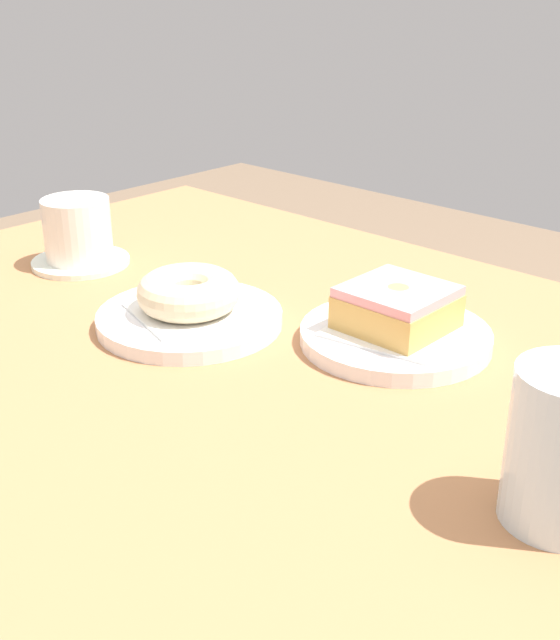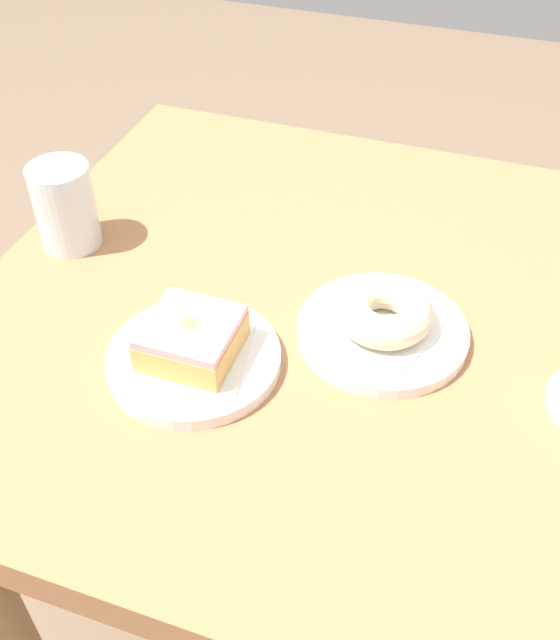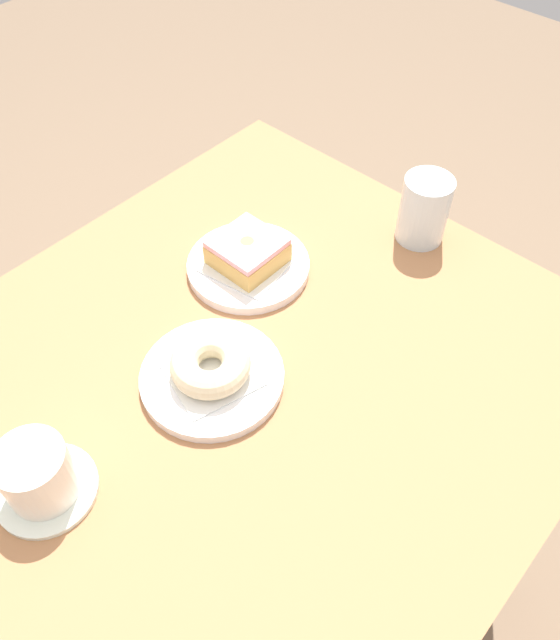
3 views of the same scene
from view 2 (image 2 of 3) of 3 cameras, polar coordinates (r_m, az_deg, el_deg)
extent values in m
plane|color=#77604A|center=(1.51, 4.28, -21.93)|extent=(6.00, 6.00, 0.00)
cube|color=#A76E45|center=(0.90, 6.67, -0.86)|extent=(0.96, 0.84, 0.05)
cylinder|color=#99764A|center=(1.16, -20.37, -21.60)|extent=(0.07, 0.07, 0.72)
cylinder|color=#99764A|center=(1.49, -5.93, 0.18)|extent=(0.07, 0.07, 0.72)
cylinder|color=white|center=(0.86, 7.92, -0.88)|extent=(0.20, 0.20, 0.02)
cube|color=white|center=(0.85, 7.98, -0.43)|extent=(0.14, 0.14, 0.00)
torus|color=beige|center=(0.84, 8.11, 0.63)|extent=(0.11, 0.11, 0.04)
cylinder|color=white|center=(0.82, -6.68, -2.99)|extent=(0.19, 0.19, 0.02)
cube|color=white|center=(0.82, -6.73, -2.52)|extent=(0.14, 0.14, 0.00)
cube|color=#D7A653|center=(0.80, -6.83, -1.61)|extent=(0.10, 0.10, 0.03)
cube|color=pink|center=(0.79, -6.96, -0.48)|extent=(0.10, 0.10, 0.01)
cylinder|color=#D7A653|center=(0.79, -6.98, -0.33)|extent=(0.02, 0.02, 0.00)
cylinder|color=silver|center=(1.00, -16.31, 8.45)|extent=(0.08, 0.08, 0.11)
camera|label=1|loc=(1.35, -14.56, 31.28)|focal=45.45mm
camera|label=3|loc=(1.06, 43.86, 41.99)|focal=36.08mm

